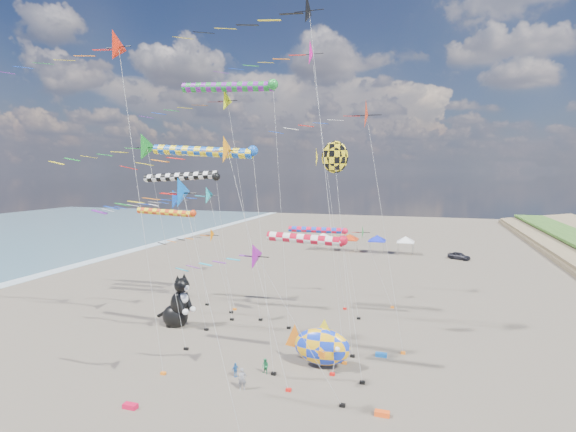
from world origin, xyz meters
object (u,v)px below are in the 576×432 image
Objects in this scene: child_green at (265,366)px; person_adult at (242,379)px; parked_car at (459,256)px; cat_inflatable at (178,300)px; fish_inflatable at (321,346)px; child_blue at (235,370)px.

person_adult is at bearing -81.94° from child_green.
cat_inflatable is at bearing 176.21° from parked_car.
child_green is (0.65, 2.75, -0.19)m from person_adult.
child_blue is at bearing -149.65° from fish_inflatable.
fish_inflatable is at bearing -3.52° from cat_inflatable.
person_adult is at bearing -27.87° from cat_inflatable.
parked_car reaches higher than child_green.
fish_inflatable reaches higher than child_blue.
fish_inflatable is 6.64m from person_adult.
cat_inflatable is 13.65m from child_green.
child_green is (11.49, -7.09, -2.00)m from cat_inflatable.
cat_inflatable is at bearing 162.08° from fish_inflatable.
parked_car is (18.35, 51.03, 0.10)m from child_blue.
cat_inflatable is 3.38× the size of person_adult.
fish_inflatable reaches higher than parked_car.
person_adult is at bearing -168.67° from parked_car.
cat_inflatable is 12.77m from child_blue.
child_green is at bearing -17.30° from cat_inflatable.
child_green is at bearing 45.60° from person_adult.
fish_inflatable is 5.05× the size of child_green.
fish_inflatable is at bearing 52.06° from child_green.
person_adult is 2.09m from child_blue.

